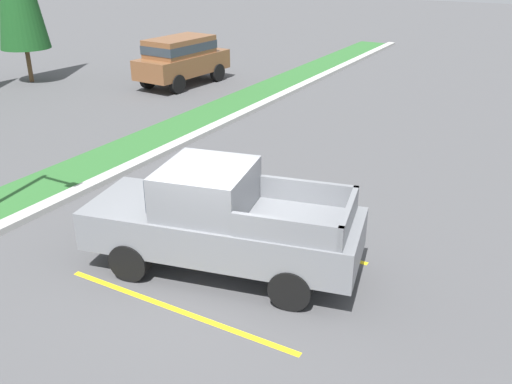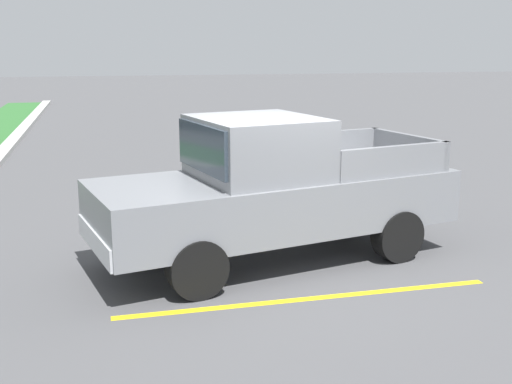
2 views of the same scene
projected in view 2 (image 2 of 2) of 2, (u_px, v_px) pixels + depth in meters
ground_plane at (270, 265)px, 8.93m from camera, size 120.00×120.00×0.00m
parking_line_near at (309, 299)px, 7.75m from camera, size 0.12×4.80×0.01m
parking_line_far at (251, 229)px, 10.68m from camera, size 0.12×4.80×0.01m
pickup_truck_main at (273, 190)px, 8.95m from camera, size 2.97×5.51×2.10m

